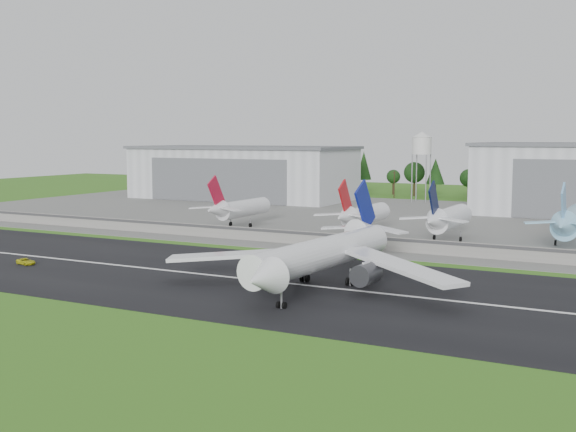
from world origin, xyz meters
The scene contains 15 objects.
ground centered at (0.00, 0.00, 0.00)m, with size 600.00×600.00×0.00m, color #2B6718.
runway centered at (0.00, 10.00, 0.05)m, with size 320.00×60.00×0.10m, color black.
runway_centerline centered at (0.00, 10.00, 0.11)m, with size 220.00×1.00×0.02m, color white.
apron centered at (0.00, 120.00, 0.05)m, with size 320.00×150.00×0.10m, color slate.
blast_fence centered at (0.00, 54.99, 1.81)m, with size 240.00×0.61×3.50m.
hangar_west centered at (-80.00, 164.92, 11.63)m, with size 97.00×44.00×23.20m.
water_tower centered at (-5.00, 185.00, 24.55)m, with size 8.40×8.40×29.40m.
utility_poles centered at (0.00, 200.00, 0.00)m, with size 230.00×3.00×12.00m, color black, non-canonical shape.
treeline centered at (0.00, 215.00, 0.00)m, with size 320.00×16.00×22.00m, color black, non-canonical shape.
main_airliner centered at (31.44, 9.56, 4.89)m, with size 57.12×59.26×18.17m.
ground_vehicle centered at (-34.38, 1.45, 0.77)m, with size 2.21×4.80×1.33m, color gold.
parked_jet_red_a centered at (-27.70, 76.51, 5.90)m, with size 7.36×31.29×16.38m.
parked_jet_red_b centered at (12.29, 76.52, 5.92)m, with size 7.36×31.29×16.41m.
parked_jet_navy centered at (35.83, 76.56, 6.19)m, with size 7.36×31.29×16.70m.
parked_jet_skyblue centered at (65.49, 81.61, 6.50)m, with size 7.36×37.29×17.07m.
Camera 1 is at (86.19, -106.86, 27.30)m, focal length 45.00 mm.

